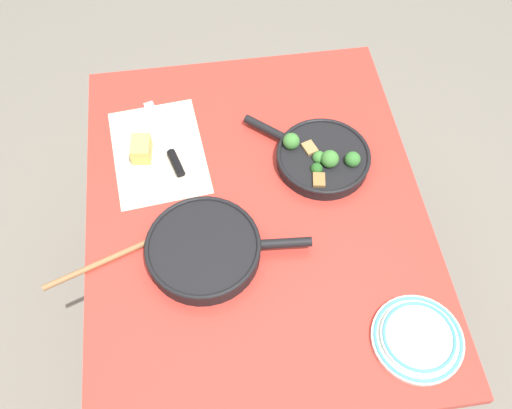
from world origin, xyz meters
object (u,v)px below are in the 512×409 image
object	(u,v)px
skillet_eggs	(204,249)
cheese_block	(141,149)
grater_knife	(169,148)
skillet_broccoli	(322,157)
dinner_plate_stack	(418,338)
wooden_spoon	(139,246)

from	to	relation	value
skillet_eggs	cheese_block	bearing A→B (deg)	117.60
grater_knife	skillet_broccoli	bearing A→B (deg)	-120.15
dinner_plate_stack	grater_knife	bearing A→B (deg)	39.95
skillet_eggs	dinner_plate_stack	xyz separation A→B (m)	(-0.29, -0.46, -0.01)
wooden_spoon	dinner_plate_stack	bearing A→B (deg)	-47.96
grater_knife	dinner_plate_stack	distance (m)	0.82
wooden_spoon	grater_knife	xyz separation A→B (m)	(0.30, -0.09, 0.00)
skillet_broccoli	grater_knife	size ratio (longest dim) A/B	1.13
cheese_block	dinner_plate_stack	xyz separation A→B (m)	(-0.62, -0.60, -0.01)
skillet_broccoli	cheese_block	world-z (taller)	skillet_broccoli
skillet_broccoli	wooden_spoon	size ratio (longest dim) A/B	0.84
skillet_broccoli	cheese_block	distance (m)	0.49
skillet_broccoli	dinner_plate_stack	xyz separation A→B (m)	(-0.52, -0.12, -0.01)
skillet_eggs	dinner_plate_stack	distance (m)	0.54
skillet_broccoli	dinner_plate_stack	distance (m)	0.54
grater_knife	dinner_plate_stack	size ratio (longest dim) A/B	1.37
skillet_broccoli	skillet_eggs	bearing A→B (deg)	76.35
wooden_spoon	grater_knife	world-z (taller)	grater_knife
skillet_eggs	grater_knife	bearing A→B (deg)	105.86
skillet_eggs	cheese_block	distance (m)	0.36
skillet_broccoli	grater_knife	world-z (taller)	skillet_broccoli
skillet_broccoli	wooden_spoon	bearing A→B (deg)	62.79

